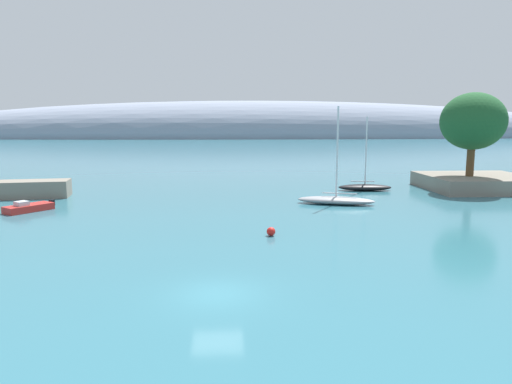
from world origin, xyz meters
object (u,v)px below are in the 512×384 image
at_px(sailboat_black_near_shore, 365,187).
at_px(motorboat_red_foreground, 28,207).
at_px(sailboat_grey_mid_mooring, 336,199).
at_px(tree_clump_shore, 473,121).
at_px(mooring_buoy_red, 271,232).

xyz_separation_m(sailboat_black_near_shore, motorboat_red_foreground, (-35.11, -11.43, -0.12)).
bearing_deg(sailboat_grey_mid_mooring, tree_clump_shore, -138.30).
xyz_separation_m(tree_clump_shore, mooring_buoy_red, (-26.03, -21.62, -7.98)).
xyz_separation_m(tree_clump_shore, sailboat_grey_mid_mooring, (-18.28, -8.66, -7.81)).
height_order(sailboat_grey_mid_mooring, mooring_buoy_red, sailboat_grey_mid_mooring).
bearing_deg(sailboat_black_near_shore, sailboat_grey_mid_mooring, -117.27).
bearing_deg(tree_clump_shore, sailboat_black_near_shore, 177.45).
height_order(sailboat_grey_mid_mooring, motorboat_red_foreground, sailboat_grey_mid_mooring).
relative_size(tree_clump_shore, mooring_buoy_red, 15.54).
bearing_deg(motorboat_red_foreground, mooring_buoy_red, 102.14).
height_order(motorboat_red_foreground, mooring_buoy_red, motorboat_red_foreground).
bearing_deg(sailboat_black_near_shore, motorboat_red_foreground, -157.86).
distance_m(tree_clump_shore, motorboat_red_foreground, 49.62).
distance_m(tree_clump_shore, mooring_buoy_red, 34.76).
relative_size(motorboat_red_foreground, mooring_buoy_red, 6.83).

